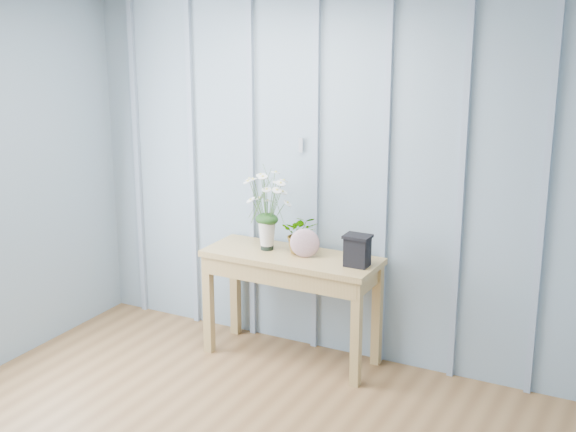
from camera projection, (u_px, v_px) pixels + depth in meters
The scene contains 6 objects.
room_shell at pixel (247, 87), 3.97m from camera, with size 4.00×4.50×2.50m.
sideboard at pixel (291, 271), 5.39m from camera, with size 1.20×0.45×0.75m.
daisy_vase at pixel (267, 200), 5.38m from camera, with size 0.39×0.30×0.56m.
spider_plant at pixel (301, 233), 5.37m from camera, with size 0.24×0.21×0.27m, color #133511.
felt_disc_vessel at pixel (305, 243), 5.28m from camera, with size 0.20×0.06×0.20m, color #813F5D.
carved_box at pixel (357, 250), 5.11m from camera, with size 0.17×0.13×0.21m.
Camera 1 is at (2.02, -2.54, 2.44)m, focal length 50.00 mm.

